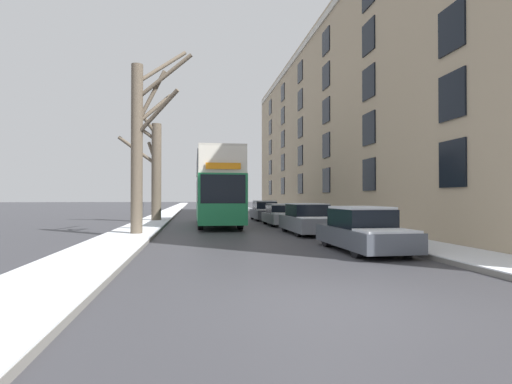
# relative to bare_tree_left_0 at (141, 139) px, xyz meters

# --- Properties ---
(ground_plane) EXTENTS (320.00, 320.00, 0.00)m
(ground_plane) POSITION_rel_bare_tree_left_0_xyz_m (4.73, -12.00, -4.33)
(ground_plane) COLOR #38383D
(sidewalk_left) EXTENTS (2.21, 130.00, 0.16)m
(sidewalk_left) POSITION_rel_bare_tree_left_0_xyz_m (-0.46, 41.00, -4.25)
(sidewalk_left) COLOR slate
(sidewalk_left) RESTS_ON ground
(sidewalk_right) EXTENTS (2.21, 130.00, 0.16)m
(sidewalk_right) POSITION_rel_bare_tree_left_0_xyz_m (9.92, 41.00, -4.25)
(sidewalk_right) COLOR slate
(sidewalk_right) RESTS_ON ground
(terrace_facade_right) EXTENTS (9.10, 44.33, 14.43)m
(terrace_facade_right) POSITION_rel_bare_tree_left_0_xyz_m (15.52, 10.33, 2.88)
(terrace_facade_right) COLOR tan
(terrace_facade_right) RESTS_ON ground
(bare_tree_left_0) EXTENTS (2.69, 2.92, 8.95)m
(bare_tree_left_0) POSITION_rel_bare_tree_left_0_xyz_m (0.00, 0.00, 0.00)
(bare_tree_left_0) COLOR brown
(bare_tree_left_0) RESTS_ON ground
(bare_tree_left_1) EXTENTS (3.12, 1.69, 8.23)m
(bare_tree_left_1) POSITION_rel_bare_tree_left_0_xyz_m (-0.40, 10.65, -0.52)
(bare_tree_left_1) COLOR brown
(bare_tree_left_1) RESTS_ON ground
(double_decker_bus) EXTENTS (2.52, 10.06, 4.45)m
(double_decker_bus) POSITION_rel_bare_tree_left_0_xyz_m (3.77, 6.55, -1.82)
(double_decker_bus) COLOR #1E7A47
(double_decker_bus) RESTS_ON ground
(parked_car_0) EXTENTS (1.77, 4.43, 1.44)m
(parked_car_0) POSITION_rel_bare_tree_left_0_xyz_m (7.73, -6.01, -3.67)
(parked_car_0) COLOR #474C56
(parked_car_0) RESTS_ON ground
(parked_car_1) EXTENTS (1.86, 4.57, 1.46)m
(parked_car_1) POSITION_rel_bare_tree_left_0_xyz_m (7.73, 0.31, -3.66)
(parked_car_1) COLOR slate
(parked_car_1) RESTS_ON ground
(parked_car_2) EXTENTS (1.75, 4.14, 1.36)m
(parked_car_2) POSITION_rel_bare_tree_left_0_xyz_m (7.73, 6.32, -3.71)
(parked_car_2) COLOR #9EA3AD
(parked_car_2) RESTS_ON ground
(parked_car_3) EXTENTS (1.80, 4.42, 1.51)m
(parked_car_3) POSITION_rel_bare_tree_left_0_xyz_m (7.73, 11.93, -3.65)
(parked_car_3) COLOR #474C56
(parked_car_3) RESTS_ON ground
(pedestrian_left_sidewalk) EXTENTS (0.38, 0.38, 1.74)m
(pedestrian_left_sidewalk) POSITION_rel_bare_tree_left_0_xyz_m (-0.37, 2.71, -3.38)
(pedestrian_left_sidewalk) COLOR black
(pedestrian_left_sidewalk) RESTS_ON ground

